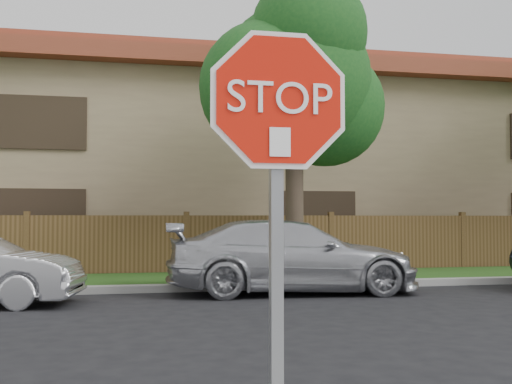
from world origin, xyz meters
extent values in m
cube|color=gray|center=(0.00, 8.15, 0.07)|extent=(70.00, 0.30, 0.15)
cube|color=#1E4714|center=(0.00, 9.80, 0.06)|extent=(70.00, 3.00, 0.12)
cube|color=#4F361B|center=(0.00, 11.40, 0.80)|extent=(70.00, 0.12, 1.60)
cube|color=#98815E|center=(0.00, 17.00, 3.00)|extent=(34.00, 8.00, 6.00)
cube|color=brown|center=(0.00, 17.00, 6.25)|extent=(35.20, 9.20, 0.50)
cube|color=brown|center=(0.00, 17.00, 6.85)|extent=(33.00, 5.50, 0.70)
cylinder|color=#382B21|center=(2.50, 9.70, 1.96)|extent=(0.44, 0.44, 3.92)
sphere|color=#174C1A|center=(2.50, 9.70, 4.90)|extent=(3.80, 3.80, 3.80)
sphere|color=#174C1A|center=(3.40, 10.00, 4.34)|extent=(3.00, 3.00, 3.00)
sphere|color=#174C1A|center=(1.70, 9.30, 4.62)|extent=(3.20, 3.20, 3.20)
sphere|color=#174C1A|center=(2.70, 9.10, 5.95)|extent=(2.80, 2.80, 2.80)
cube|color=gray|center=(-0.59, -1.44, 1.25)|extent=(0.06, 0.06, 2.30)
cylinder|color=white|center=(-0.59, -1.50, 2.15)|extent=(1.01, 0.02, 1.01)
cylinder|color=red|center=(-0.59, -1.51, 2.15)|extent=(0.93, 0.02, 0.93)
cube|color=white|center=(-0.59, -1.53, 1.93)|extent=(0.11, 0.00, 0.15)
imported|color=#B8BAC0|center=(1.84, 7.46, 0.75)|extent=(5.27, 2.40, 1.50)
camera|label=1|loc=(-1.31, -4.48, 1.54)|focal=42.00mm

